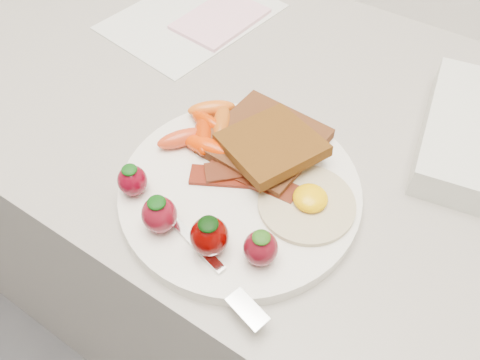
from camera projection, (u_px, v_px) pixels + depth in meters
The scene contains 11 objects.
counter at pixel (272, 273), 0.97m from camera, with size 2.00×0.60×0.90m, color gray.
plate at pixel (240, 191), 0.53m from camera, with size 0.27×0.27×0.02m, color white.
toast_lower at pixel (265, 141), 0.55m from camera, with size 0.12×0.12×0.01m, color black.
toast_upper at pixel (271, 145), 0.53m from camera, with size 0.10×0.10×0.01m, color #401605.
fried_egg at pixel (308, 202), 0.50m from camera, with size 0.14×0.14×0.02m.
bacon_strips at pixel (247, 174), 0.52m from camera, with size 0.12×0.10×0.01m.
baby_carrots at pixel (206, 129), 0.56m from camera, with size 0.10×0.12×0.02m.
strawberries at pixel (191, 221), 0.47m from camera, with size 0.19×0.06×0.05m.
fork at pixel (215, 269), 0.45m from camera, with size 0.16×0.06×0.00m.
paper_sheet at pixel (192, 17), 0.76m from camera, with size 0.20×0.26×0.00m, color white.
notepad at pixel (220, 19), 0.75m from camera, with size 0.10×0.14×0.01m, color #FDBCCE.
Camera 1 is at (0.19, 1.28, 1.33)m, focal length 35.00 mm.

